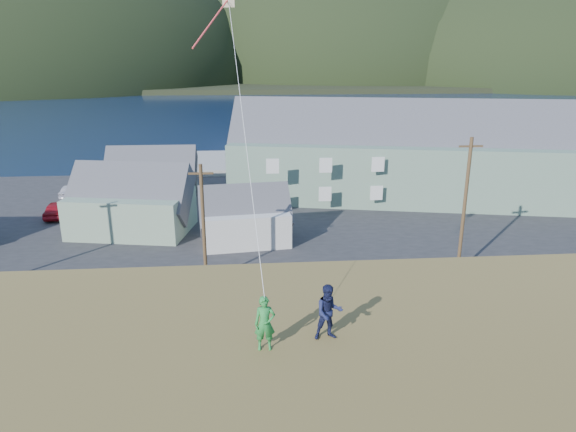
% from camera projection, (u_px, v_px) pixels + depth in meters
% --- Properties ---
extents(ground, '(900.00, 900.00, 0.00)m').
position_uv_depth(ground, '(255.00, 291.00, 33.75)').
color(ground, '#0A1638').
rests_on(ground, ground).
extents(grass_strip, '(110.00, 8.00, 0.10)m').
position_uv_depth(grass_strip, '(255.00, 304.00, 31.83)').
color(grass_strip, '#4C3D19').
rests_on(grass_strip, ground).
extents(waterfront_lot, '(72.00, 36.00, 0.12)m').
position_uv_depth(waterfront_lot, '(251.00, 214.00, 49.88)').
color(waterfront_lot, '#28282B').
rests_on(waterfront_lot, ground).
extents(wharf, '(26.00, 14.00, 0.90)m').
position_uv_depth(wharf, '(206.00, 163.00, 71.16)').
color(wharf, gray).
rests_on(wharf, ground).
extents(far_shore, '(900.00, 320.00, 2.00)m').
position_uv_depth(far_shore, '(245.00, 76.00, 347.06)').
color(far_shore, black).
rests_on(far_shore, ground).
extents(far_hills, '(760.00, 265.00, 143.00)m').
position_uv_depth(far_hills, '(306.00, 77.00, 301.39)').
color(far_hills, black).
rests_on(far_hills, ground).
extents(lodge, '(37.44, 17.28, 12.71)m').
position_uv_depth(lodge, '(403.00, 154.00, 53.75)').
color(lodge, slate).
rests_on(lodge, waterfront_lot).
extents(shed_palegreen_near, '(11.09, 8.09, 7.36)m').
position_uv_depth(shed_palegreen_near, '(131.00, 202.00, 43.95)').
color(shed_palegreen_near, gray).
rests_on(shed_palegreen_near, waterfront_lot).
extents(shed_white, '(7.83, 5.64, 5.83)m').
position_uv_depth(shed_white, '(245.00, 217.00, 41.70)').
color(shed_white, silver).
rests_on(shed_white, waterfront_lot).
extents(shed_palegreen_far, '(9.71, 5.57, 6.50)m').
position_uv_depth(shed_palegreen_far, '(152.00, 173.00, 56.15)').
color(shed_palegreen_far, gray).
rests_on(shed_palegreen_far, waterfront_lot).
extents(utility_poles, '(33.02, 0.24, 9.61)m').
position_uv_depth(utility_poles, '(219.00, 218.00, 33.60)').
color(utility_poles, '#47331E').
rests_on(utility_poles, waterfront_lot).
extents(parked_cars, '(23.13, 12.97, 1.54)m').
position_uv_depth(parked_cars, '(163.00, 197.00, 52.84)').
color(parked_cars, gray).
rests_on(parked_cars, waterfront_lot).
extents(kite_flyer_green, '(0.57, 0.37, 1.55)m').
position_uv_depth(kite_flyer_green, '(265.00, 323.00, 13.77)').
color(kite_flyer_green, '#227D34').
rests_on(kite_flyer_green, hillside).
extents(kite_flyer_navy, '(0.84, 0.69, 1.63)m').
position_uv_depth(kite_flyer_navy, '(329.00, 312.00, 14.28)').
color(kite_flyer_navy, '#171B3F').
rests_on(kite_flyer_navy, hillside).
extents(kite_rig, '(1.10, 4.58, 11.95)m').
position_uv_depth(kite_rig, '(226.00, 7.00, 19.04)').
color(kite_rig, '#FEEEC1').
rests_on(kite_rig, ground).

